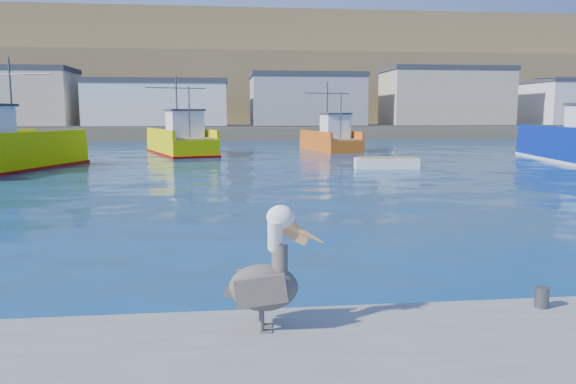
# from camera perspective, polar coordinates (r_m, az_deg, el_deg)

# --- Properties ---
(ground) EXTENTS (260.00, 260.00, 0.00)m
(ground) POSITION_cam_1_polar(r_m,az_deg,el_deg) (11.30, 1.46, -8.85)
(ground) COLOR navy
(ground) RESTS_ON ground
(dock_bollards) EXTENTS (36.20, 0.20, 0.30)m
(dock_bollards) POSITION_cam_1_polar(r_m,az_deg,el_deg) (8.05, 9.27, -11.14)
(dock_bollards) COLOR #4C4C4C
(dock_bollards) RESTS_ON dock
(far_shore) EXTENTS (200.00, 81.00, 24.00)m
(far_shore) POSITION_cam_1_polar(r_m,az_deg,el_deg) (120.06, -5.99, 10.68)
(far_shore) COLOR brown
(far_shore) RESTS_ON ground
(trawler_yellow_b) EXTENTS (6.59, 11.04, 6.41)m
(trawler_yellow_b) POSITION_cam_1_polar(r_m,az_deg,el_deg) (46.31, -10.78, 5.04)
(trawler_yellow_b) COLOR #E1DC00
(trawler_yellow_b) RESTS_ON ground
(boat_orange) EXTENTS (4.43, 8.43, 6.04)m
(boat_orange) POSITION_cam_1_polar(r_m,az_deg,el_deg) (49.71, 4.42, 5.37)
(boat_orange) COLOR #D25712
(boat_orange) RESTS_ON ground
(skiff_mid) EXTENTS (3.86, 1.68, 0.82)m
(skiff_mid) POSITION_cam_1_polar(r_m,az_deg,el_deg) (34.14, 9.96, 2.81)
(skiff_mid) COLOR silver
(skiff_mid) RESTS_ON ground
(skiff_far) EXTENTS (2.97, 4.69, 0.96)m
(skiff_far) POSITION_cam_1_polar(r_m,az_deg,el_deg) (52.19, 23.85, 4.06)
(skiff_far) COLOR silver
(skiff_far) RESTS_ON ground
(pelican) EXTENTS (1.32, 0.61, 1.63)m
(pelican) POSITION_cam_1_polar(r_m,az_deg,el_deg) (7.27, -2.14, -8.62)
(pelican) COLOR #595451
(pelican) RESTS_ON dock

